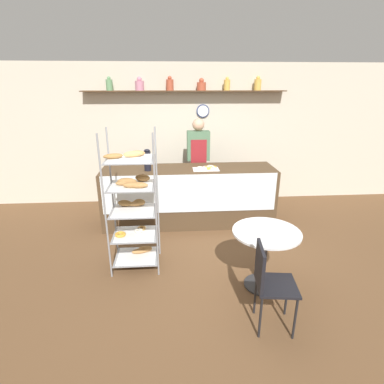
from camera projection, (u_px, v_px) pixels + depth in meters
ground_plane at (194, 257)px, 4.23m from camera, size 14.00×14.00×0.00m
back_wall at (185, 134)px, 5.94m from camera, size 10.00×0.30×2.70m
display_counter at (189, 196)px, 5.16m from camera, size 2.89×0.75×0.98m
pastry_rack at (134, 206)px, 3.79m from camera, size 0.62×0.53×1.81m
person_worker at (198, 162)px, 5.53m from camera, size 0.40×0.23×1.74m
cafe_table at (265, 245)px, 3.45m from camera, size 0.78×0.78×0.73m
cafe_chair at (268, 279)px, 2.86m from camera, size 0.42×0.42×0.89m
coffee_carafe at (147, 160)px, 4.81m from camera, size 0.11×0.11×0.35m
donut_tray_counter at (207, 168)px, 4.93m from camera, size 0.42×0.25×0.05m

